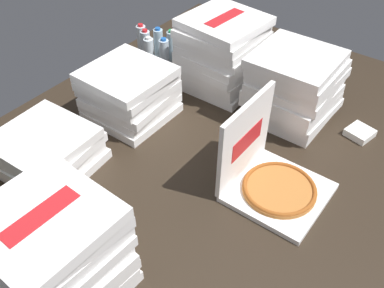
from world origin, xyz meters
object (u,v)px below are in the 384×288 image
object	(u,v)px
pizza_stack_right_mid	(55,253)
pizza_stack_left_mid	(129,93)
water_bottle_0	(146,45)
napkin_pile	(360,133)
water_bottle_3	(142,40)
water_bottle_1	(149,53)
water_bottle_5	(164,54)
pizza_stack_right_far	(294,87)
water_bottle_2	(159,44)
pizza_stack_center_near	(47,151)
pizza_stack_left_far	(222,53)
open_pizza_box	(269,175)
water_bottle_4	(172,46)

from	to	relation	value
pizza_stack_right_mid	pizza_stack_left_mid	world-z (taller)	pizza_stack_right_mid
water_bottle_0	napkin_pile	size ratio (longest dim) A/B	1.72
water_bottle_3	napkin_pile	size ratio (longest dim) A/B	1.72
water_bottle_1	water_bottle_3	world-z (taller)	same
water_bottle_5	napkin_pile	xyz separation A→B (m)	(0.10, -1.27, -0.08)
water_bottle_1	water_bottle_5	xyz separation A→B (m)	(0.05, -0.09, 0.00)
pizza_stack_right_mid	pizza_stack_right_far	world-z (taller)	pizza_stack_right_mid
water_bottle_1	water_bottle_3	bearing A→B (deg)	56.86
napkin_pile	pizza_stack_right_mid	bearing A→B (deg)	159.84
water_bottle_2	napkin_pile	size ratio (longest dim) A/B	1.72
water_bottle_2	water_bottle_5	bearing A→B (deg)	-125.55
pizza_stack_center_near	pizza_stack_right_mid	world-z (taller)	pizza_stack_right_mid
pizza_stack_left_far	water_bottle_3	bearing A→B (deg)	90.12
pizza_stack_right_far	water_bottle_3	bearing A→B (deg)	88.71
napkin_pile	pizza_stack_center_near	bearing A→B (deg)	135.05
pizza_stack_center_near	pizza_stack_right_mid	bearing A→B (deg)	-124.78
water_bottle_2	water_bottle_3	bearing A→B (deg)	103.35
open_pizza_box	water_bottle_0	xyz separation A→B (m)	(0.55, 1.24, 0.01)
open_pizza_box	water_bottle_2	world-z (taller)	open_pizza_box
pizza_stack_left_mid	open_pizza_box	bearing A→B (deg)	-92.72
water_bottle_4	water_bottle_5	size ratio (longest dim) A/B	1.00
pizza_stack_center_near	water_bottle_3	xyz separation A→B (m)	(1.10, 0.37, 0.00)
pizza_stack_center_near	pizza_stack_right_far	distance (m)	1.32
water_bottle_4	pizza_stack_center_near	bearing A→B (deg)	-172.37
water_bottle_1	water_bottle_0	bearing A→B (deg)	53.47
pizza_stack_left_mid	water_bottle_0	world-z (taller)	pizza_stack_left_mid
pizza_stack_right_mid	water_bottle_4	world-z (taller)	pizza_stack_right_mid
pizza_stack_center_near	water_bottle_0	distance (m)	1.10
open_pizza_box	water_bottle_3	world-z (taller)	open_pizza_box
open_pizza_box	pizza_stack_left_far	distance (m)	0.90
water_bottle_4	water_bottle_1	bearing A→B (deg)	160.45
water_bottle_2	water_bottle_5	xyz separation A→B (m)	(-0.09, -0.12, 0.00)
water_bottle_1	water_bottle_5	world-z (taller)	same
pizza_stack_right_mid	water_bottle_4	xyz separation A→B (m)	(1.56, 0.73, -0.12)
pizza_stack_left_mid	water_bottle_2	bearing A→B (deg)	25.78
water_bottle_1	water_bottle_4	bearing A→B (deg)	-19.55
napkin_pile	open_pizza_box	bearing A→B (deg)	162.15
open_pizza_box	pizza_stack_right_mid	world-z (taller)	pizza_stack_right_mid
water_bottle_2	water_bottle_4	world-z (taller)	same
water_bottle_0	water_bottle_4	world-z (taller)	same
pizza_stack_left_mid	pizza_stack_left_far	bearing A→B (deg)	-23.71
pizza_stack_left_mid	water_bottle_4	size ratio (longest dim) A/B	2.05
pizza_stack_left_mid	pizza_stack_center_near	bearing A→B (deg)	176.44
open_pizza_box	water_bottle_1	xyz separation A→B (m)	(0.49, 1.15, 0.01)
pizza_stack_left_far	pizza_stack_right_far	size ratio (longest dim) A/B	1.03
water_bottle_3	water_bottle_5	size ratio (longest dim) A/B	1.00
pizza_stack_right_mid	pizza_stack_left_mid	bearing A→B (deg)	29.64
water_bottle_3	napkin_pile	bearing A→B (deg)	-88.22
pizza_stack_center_near	water_bottle_0	world-z (taller)	water_bottle_0
open_pizza_box	pizza_stack_right_far	size ratio (longest dim) A/B	0.98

